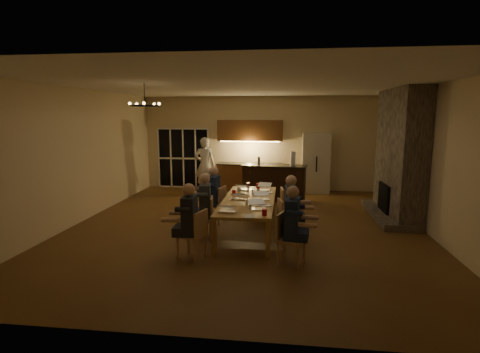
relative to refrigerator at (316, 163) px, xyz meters
name	(u,v)px	position (x,y,z in m)	size (l,w,h in m)	color
floor	(246,226)	(-1.90, -4.15, -1.00)	(9.00, 9.00, 0.00)	brown
back_wall	(260,143)	(-1.90, 0.37, 0.60)	(8.00, 0.04, 3.20)	beige
left_wall	(79,156)	(-5.92, -4.15, 0.60)	(0.04, 9.00, 3.20)	beige
right_wall	(432,160)	(2.12, -4.15, 0.60)	(0.04, 9.00, 3.20)	beige
ceiling	(246,85)	(-1.90, -4.15, 2.22)	(8.00, 9.00, 0.04)	white
french_doors	(183,158)	(-4.60, 0.32, 0.05)	(1.86, 0.08, 2.10)	black
fireplace	(400,155)	(1.80, -2.95, 0.60)	(0.58, 2.50, 3.20)	#75675C
kitchenette	(250,156)	(-2.20, 0.05, 0.20)	(2.24, 0.68, 2.40)	brown
refrigerator	(316,163)	(0.00, 0.00, 0.00)	(0.90, 0.68, 2.00)	beige
dining_table	(249,216)	(-1.78, -4.64, -0.62)	(1.10, 3.01, 0.75)	tan
bar_island	(274,183)	(-1.33, -1.34, -0.46)	(1.95, 0.68, 1.08)	black
chair_left_near	(191,234)	(-2.65, -6.24, -0.55)	(0.44, 0.44, 0.89)	tan
chair_left_mid	(202,218)	(-2.69, -5.20, -0.55)	(0.44, 0.44, 0.89)	tan
chair_left_far	(215,205)	(-2.67, -3.97, -0.55)	(0.44, 0.44, 0.89)	tan
chair_right_near	(291,239)	(-0.88, -6.30, -0.55)	(0.44, 0.44, 0.89)	tan
chair_right_mid	(290,221)	(-0.89, -5.19, -0.55)	(0.44, 0.44, 0.89)	tan
chair_right_far	(291,207)	(-0.86, -4.00, -0.55)	(0.44, 0.44, 0.89)	tan
person_left_near	(190,222)	(-2.67, -6.29, -0.31)	(0.60, 0.60, 1.38)	#22252B
person_right_near	(292,225)	(-0.87, -6.28, -0.31)	(0.60, 0.60, 1.38)	#1D2B49
person_left_mid	(205,206)	(-2.65, -5.09, -0.31)	(0.60, 0.60, 1.38)	#383E42
person_right_mid	(291,209)	(-0.88, -5.15, -0.31)	(0.60, 0.60, 1.38)	#22252B
person_left_far	(214,195)	(-2.67, -4.05, -0.31)	(0.60, 0.60, 1.38)	#1D2B49
standing_person	(205,165)	(-3.63, -0.56, -0.07)	(0.68, 0.45, 1.86)	white
chandelier	(145,106)	(-3.91, -4.98, 1.75)	(0.64, 0.64, 0.03)	black
laptop_a	(228,206)	(-2.08, -5.72, -0.14)	(0.32, 0.28, 0.23)	silver
laptop_b	(258,203)	(-1.52, -5.48, -0.14)	(0.32, 0.28, 0.23)	silver
laptop_c	(239,194)	(-1.99, -4.62, -0.14)	(0.32, 0.28, 0.23)	silver
laptop_d	(262,195)	(-1.50, -4.66, -0.14)	(0.32, 0.28, 0.23)	silver
laptop_e	(244,185)	(-1.99, -3.61, -0.14)	(0.32, 0.28, 0.23)	silver
laptop_f	(264,186)	(-1.52, -3.61, -0.14)	(0.32, 0.28, 0.23)	silver
mug_front	(247,202)	(-1.77, -5.12, -0.20)	(0.07, 0.07, 0.10)	silver
mug_mid	(254,192)	(-1.72, -4.05, -0.20)	(0.09, 0.09, 0.10)	silver
mug_back	(239,190)	(-2.10, -3.83, -0.20)	(0.09, 0.09, 0.10)	silver
redcup_near	(264,213)	(-1.36, -5.95, -0.19)	(0.09, 0.09, 0.12)	#B30B0F
redcup_mid	(234,193)	(-2.16, -4.25, -0.19)	(0.08, 0.08, 0.12)	#B30B0F
redcup_far	(258,186)	(-1.68, -3.32, -0.19)	(0.09, 0.09, 0.12)	#B30B0F
can_silver	(250,205)	(-1.67, -5.37, -0.19)	(0.06, 0.06, 0.12)	#B2B2B7
can_cola	(248,185)	(-1.92, -3.31, -0.19)	(0.06, 0.06, 0.12)	#3F0F0C
plate_near	(266,205)	(-1.38, -5.18, -0.24)	(0.26, 0.26, 0.02)	silver
plate_left	(229,208)	(-2.08, -5.51, -0.24)	(0.25, 0.25, 0.02)	silver
plate_far	(268,193)	(-1.40, -3.94, -0.24)	(0.23, 0.23, 0.02)	silver
notepad	(249,216)	(-1.63, -6.05, -0.24)	(0.16, 0.23, 0.01)	white
bar_bottle	(259,160)	(-1.81, -1.26, 0.20)	(0.08, 0.08, 0.24)	#99999E
bar_blender	(293,159)	(-0.78, -1.36, 0.29)	(0.13, 0.13, 0.41)	silver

